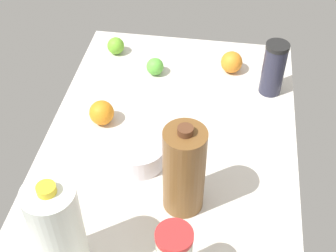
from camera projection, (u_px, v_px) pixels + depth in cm
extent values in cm
cube|color=silver|center=(168.00, 154.00, 139.99)|extent=(120.00, 76.00, 3.00)
cylinder|color=#292A3E|center=(273.00, 70.00, 152.84)|extent=(7.36, 7.36, 17.41)
cylinder|color=black|center=(278.00, 46.00, 146.31)|extent=(7.58, 7.58, 1.40)
cylinder|color=white|center=(59.00, 232.00, 102.22)|extent=(11.41, 11.41, 27.94)
cylinder|color=yellow|center=(46.00, 189.00, 91.91)|extent=(3.99, 3.99, 1.80)
cylinder|color=red|center=(174.00, 236.00, 96.67)|extent=(8.21, 8.21, 1.40)
cylinder|color=silver|center=(139.00, 152.00, 133.68)|extent=(15.82, 15.82, 6.78)
cylinder|color=brown|center=(184.00, 171.00, 116.10)|extent=(10.70, 10.70, 26.09)
cylinder|color=#59331E|center=(185.00, 131.00, 106.43)|extent=(3.75, 3.75, 1.80)
sphere|color=orange|center=(102.00, 113.00, 145.12)|extent=(7.77, 7.77, 7.77)
sphere|color=#6AB32E|center=(116.00, 46.00, 172.73)|extent=(6.30, 6.30, 6.30)
sphere|color=orange|center=(232.00, 62.00, 164.25)|extent=(7.67, 7.67, 7.67)
sphere|color=#5BBB3E|center=(155.00, 66.00, 163.71)|extent=(6.10, 6.10, 6.10)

